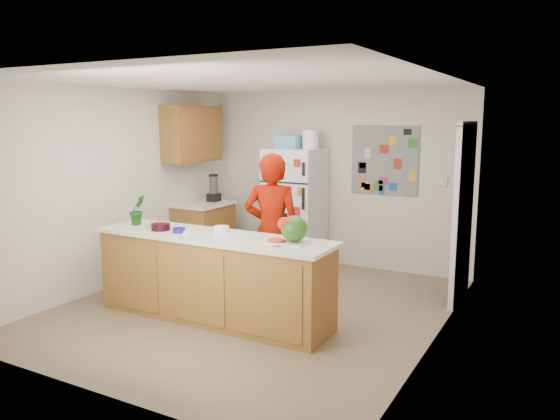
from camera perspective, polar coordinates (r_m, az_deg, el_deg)
The scene contains 26 objects.
floor at distance 6.28m, azimuth -2.73°, elevation -10.26°, with size 4.00×4.50×0.02m, color brown.
wall_back at distance 7.97m, azimuth 5.71°, elevation 3.23°, with size 4.00×0.02×2.50m, color beige.
wall_left at distance 7.23m, azimuth -16.55°, elevation 2.24°, with size 0.02×4.50×2.50m, color beige.
wall_right at distance 5.22m, azimuth 16.32°, elevation -0.37°, with size 0.02×4.50×2.50m, color beige.
ceiling at distance 5.93m, azimuth -2.92°, elevation 13.34°, with size 4.00×4.50×0.02m, color white.
doorway at distance 6.67m, azimuth 18.74°, elevation -0.43°, with size 0.03×0.85×2.04m, color black.
peninsula_base at distance 5.85m, azimuth -7.02°, elevation -7.17°, with size 2.60×0.62×0.88m, color brown.
peninsula_top at distance 5.74m, azimuth -7.12°, elevation -2.76°, with size 2.68×0.70×0.04m, color silver.
side_counter_base at distance 8.16m, azimuth -7.95°, elevation -2.51°, with size 0.60×0.80×0.86m, color brown.
side_counter_top at distance 8.08m, azimuth -8.02°, elevation 0.61°, with size 0.64×0.84×0.04m, color silver.
upper_cabinets at distance 8.03m, azimuth -9.16°, elevation 7.85°, with size 0.35×1.00×0.80m, color brown.
refrigerator at distance 7.88m, azimuth 1.57°, elevation 0.26°, with size 0.75×0.70×1.70m, color silver.
fridge_top_bin at distance 7.83m, azimuth 0.94°, elevation 7.12°, with size 0.35×0.28×0.18m, color #5999B2.
photo_collage at distance 7.67m, azimuth 10.87°, elevation 5.11°, with size 0.95×0.01×0.95m, color slate.
person at distance 6.04m, azimuth -0.82°, elevation -2.29°, with size 0.64×0.42×1.76m, color #770D00.
blender_appliance at distance 8.18m, azimuth -6.95°, elevation 2.23°, with size 0.13×0.13×0.38m, color black.
cutting_board at distance 5.32m, azimuth 0.82°, elevation -3.37°, with size 0.40×0.30×0.01m, color white.
watermelon at distance 5.28m, azimuth 1.50°, elevation -1.97°, with size 0.26×0.26×0.26m, color #246312.
watermelon_slice at distance 5.32m, azimuth -0.38°, elevation -3.18°, with size 0.17×0.17×0.02m, color #DB3E33.
cherry_bowl at distance 6.06m, azimuth -12.35°, elevation -1.73°, with size 0.20×0.20×0.07m, color black.
white_bowl at distance 5.86m, azimuth -6.15°, elevation -1.99°, with size 0.17×0.17×0.06m, color silver.
cobalt_bowl at distance 5.89m, azimuth -10.51°, elevation -2.08°, with size 0.13×0.13×0.05m, color navy.
plate at distance 6.21m, azimuth -12.87°, elevation -1.73°, with size 0.24×0.24×0.02m, color beige.
paper_towel at distance 5.92m, azimuth -9.99°, elevation -2.15°, with size 0.18×0.16×0.02m, color white.
keys at distance 5.15m, azimuth -0.44°, elevation -3.81°, with size 0.08×0.04×0.01m, color gray.
potted_plant at distance 6.42m, azimuth -14.67°, elevation 0.03°, with size 0.19×0.15×0.34m, color #184810.
Camera 1 is at (3.10, -5.04, 2.10)m, focal length 35.00 mm.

